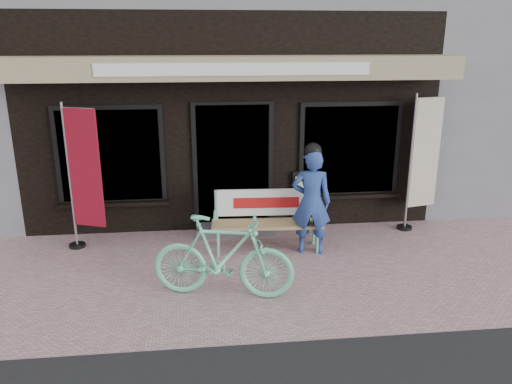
{
  "coord_description": "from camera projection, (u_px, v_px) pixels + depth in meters",
  "views": [
    {
      "loc": [
        -0.51,
        -6.16,
        3.18
      ],
      "look_at": [
        0.25,
        0.7,
        1.05
      ],
      "focal_mm": 35.0,
      "sensor_mm": 36.0,
      "label": 1
    }
  ],
  "objects": [
    {
      "name": "storefront",
      "position": [
        223.0,
        48.0,
        10.67
      ],
      "size": [
        7.0,
        6.77,
        6.0
      ],
      "color": "black",
      "rests_on": "ground"
    },
    {
      "name": "bench",
      "position": [
        267.0,
        215.0,
        7.77
      ],
      "size": [
        1.74,
        0.53,
        0.93
      ],
      "rotation": [
        0.0,
        0.0,
        -0.05
      ],
      "color": "#6DD6A9",
      "rests_on": "ground"
    },
    {
      "name": "nobori_red",
      "position": [
        83.0,
        176.0,
        7.54
      ],
      "size": [
        0.67,
        0.37,
        2.29
      ],
      "rotation": [
        0.0,
        0.0,
        -0.36
      ],
      "color": "gray",
      "rests_on": "ground"
    },
    {
      "name": "person",
      "position": [
        311.0,
        200.0,
        7.52
      ],
      "size": [
        0.66,
        0.5,
        1.73
      ],
      "rotation": [
        0.0,
        0.0,
        -0.21
      ],
      "color": "#29428E",
      "rests_on": "ground"
    },
    {
      "name": "bicycle",
      "position": [
        223.0,
        257.0,
        6.28
      ],
      "size": [
        1.88,
        0.92,
        1.09
      ],
      "primitive_type": "imported",
      "rotation": [
        0.0,
        0.0,
        1.33
      ],
      "color": "#6DD6A9",
      "rests_on": "ground"
    },
    {
      "name": "nobori_cream",
      "position": [
        422.0,
        160.0,
        8.41
      ],
      "size": [
        0.7,
        0.31,
        2.34
      ],
      "rotation": [
        0.0,
        0.0,
        0.23
      ],
      "color": "gray",
      "rests_on": "ground"
    },
    {
      "name": "ground",
      "position": [
        244.0,
        281.0,
        6.84
      ],
      "size": [
        70.0,
        70.0,
        0.0
      ],
      "primitive_type": "plane",
      "color": "#C2949B",
      "rests_on": "ground"
    },
    {
      "name": "menu_stand",
      "position": [
        306.0,
        198.0,
        8.69
      ],
      "size": [
        0.5,
        0.12,
        1.0
      ],
      "rotation": [
        0.0,
        0.0,
        0.02
      ],
      "color": "black",
      "rests_on": "ground"
    }
  ]
}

